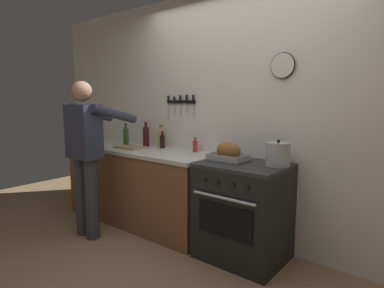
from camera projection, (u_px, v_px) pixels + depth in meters
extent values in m
cube|color=white|center=(244.00, 117.00, 3.26)|extent=(6.00, 0.10, 2.60)
cube|color=black|center=(181.00, 102.00, 3.69)|extent=(0.42, 0.02, 0.04)
cube|color=silver|center=(168.00, 112.00, 3.81)|extent=(0.01, 0.00, 0.19)
cube|color=black|center=(168.00, 100.00, 3.79)|extent=(0.02, 0.02, 0.09)
cube|color=silver|center=(174.00, 109.00, 3.75)|extent=(0.02, 0.00, 0.13)
cube|color=black|center=(174.00, 100.00, 3.74)|extent=(0.02, 0.02, 0.08)
cube|color=silver|center=(180.00, 110.00, 3.69)|extent=(0.02, 0.00, 0.15)
cube|color=black|center=(180.00, 99.00, 3.68)|extent=(0.02, 0.02, 0.09)
cube|color=silver|center=(187.00, 109.00, 3.63)|extent=(0.01, 0.00, 0.11)
cube|color=black|center=(187.00, 99.00, 3.62)|extent=(0.02, 0.02, 0.10)
cube|color=silver|center=(193.00, 109.00, 3.58)|extent=(0.02, 0.00, 0.13)
cube|color=black|center=(193.00, 99.00, 3.56)|extent=(0.02, 0.02, 0.10)
cylinder|color=white|center=(283.00, 66.00, 2.88)|extent=(0.22, 0.02, 0.22)
torus|color=black|center=(283.00, 66.00, 2.88)|extent=(0.23, 0.02, 0.23)
cube|color=brown|center=(139.00, 187.00, 3.85)|extent=(2.00, 0.62, 0.86)
cube|color=silver|center=(139.00, 150.00, 3.79)|extent=(2.03, 0.65, 0.04)
cube|color=black|center=(243.00, 213.00, 2.97)|extent=(0.76, 0.62, 0.87)
cube|color=black|center=(225.00, 221.00, 2.73)|extent=(0.53, 0.01, 0.28)
cube|color=#2D2D2D|center=(244.00, 165.00, 2.91)|extent=(0.76, 0.62, 0.03)
cylinder|color=black|center=(205.00, 180.00, 2.81)|extent=(0.04, 0.02, 0.04)
cylinder|color=black|center=(217.00, 182.00, 2.72)|extent=(0.04, 0.02, 0.04)
cylinder|color=black|center=(233.00, 185.00, 2.63)|extent=(0.04, 0.02, 0.04)
cylinder|color=black|center=(247.00, 188.00, 2.55)|extent=(0.04, 0.02, 0.04)
cylinder|color=silver|center=(223.00, 198.00, 2.67)|extent=(0.61, 0.02, 0.02)
cylinder|color=#383842|center=(82.00, 196.00, 3.50)|extent=(0.14, 0.14, 0.86)
cylinder|color=#383842|center=(92.00, 199.00, 3.39)|extent=(0.14, 0.14, 0.86)
cube|color=#2D3347|center=(84.00, 132.00, 3.34)|extent=(0.38, 0.22, 0.56)
sphere|color=#9E755B|center=(82.00, 91.00, 3.29)|extent=(0.21, 0.21, 0.21)
cylinder|color=#2D3347|center=(91.00, 113.00, 3.64)|extent=(0.09, 0.55, 0.22)
cylinder|color=#2D3347|center=(115.00, 114.00, 3.38)|extent=(0.09, 0.55, 0.22)
cube|color=#B7B7BC|center=(228.00, 160.00, 3.03)|extent=(0.34, 0.25, 0.01)
cube|color=#B7B7BC|center=(221.00, 158.00, 2.93)|extent=(0.34, 0.01, 0.05)
cube|color=#B7B7BC|center=(235.00, 155.00, 3.12)|extent=(0.34, 0.01, 0.05)
cube|color=#B7B7BC|center=(214.00, 155.00, 3.13)|extent=(0.01, 0.25, 0.05)
cube|color=#B7B7BC|center=(244.00, 159.00, 2.92)|extent=(0.01, 0.25, 0.05)
ellipsoid|color=#935628|center=(228.00, 151.00, 3.02)|extent=(0.24, 0.18, 0.17)
cylinder|color=#B7B7BC|center=(278.00, 155.00, 2.79)|extent=(0.21, 0.21, 0.19)
cylinder|color=#B2B2B7|center=(278.00, 143.00, 2.78)|extent=(0.22, 0.22, 0.01)
sphere|color=black|center=(278.00, 141.00, 2.77)|extent=(0.03, 0.03, 0.03)
cube|color=tan|center=(131.00, 147.00, 3.81)|extent=(0.36, 0.24, 0.02)
cylinder|color=gold|center=(161.00, 139.00, 3.88)|extent=(0.07, 0.07, 0.20)
cylinder|color=gold|center=(161.00, 128.00, 3.86)|extent=(0.03, 0.03, 0.04)
cylinder|color=black|center=(161.00, 126.00, 3.86)|extent=(0.04, 0.04, 0.01)
cylinder|color=red|center=(195.00, 146.00, 3.53)|extent=(0.05, 0.05, 0.12)
cylinder|color=red|center=(195.00, 140.00, 3.52)|extent=(0.02, 0.02, 0.03)
cylinder|color=#197219|center=(195.00, 138.00, 3.51)|extent=(0.03, 0.03, 0.01)
cylinder|color=#385623|center=(126.00, 137.00, 3.96)|extent=(0.06, 0.06, 0.22)
cylinder|color=#385623|center=(126.00, 127.00, 3.94)|extent=(0.03, 0.03, 0.05)
cylinder|color=black|center=(126.00, 124.00, 3.94)|extent=(0.03, 0.03, 0.01)
cylinder|color=#47141E|center=(146.00, 137.00, 3.90)|extent=(0.08, 0.08, 0.24)
cylinder|color=#47141E|center=(146.00, 125.00, 3.88)|extent=(0.03, 0.03, 0.05)
cylinder|color=maroon|center=(146.00, 122.00, 3.88)|extent=(0.04, 0.04, 0.01)
cylinder|color=black|center=(162.00, 142.00, 3.79)|extent=(0.06, 0.06, 0.15)
cylinder|color=black|center=(162.00, 134.00, 3.78)|extent=(0.03, 0.03, 0.03)
cylinder|color=#B21919|center=(162.00, 132.00, 3.78)|extent=(0.03, 0.03, 0.01)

